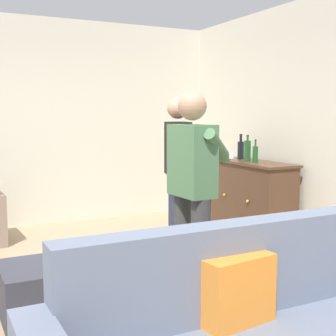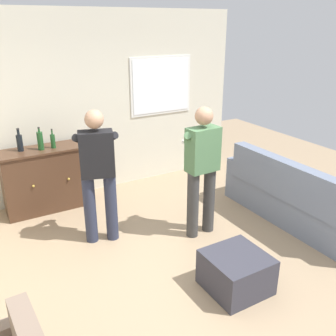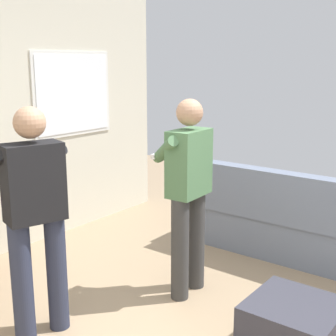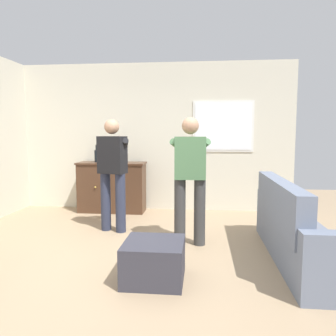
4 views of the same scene
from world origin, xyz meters
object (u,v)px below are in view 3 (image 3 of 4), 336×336
couch (289,226)px  person_standing_left (35,212)px  ottoman (294,330)px  person_standing_right (188,188)px

couch → person_standing_left: person_standing_left is taller
couch → ottoman: (-1.54, -0.71, -0.15)m
ottoman → couch: bearing=24.7°
person_standing_right → person_standing_left: bearing=157.1°
couch → ottoman: size_ratio=3.76×
person_standing_right → couch: bearing=-18.3°
couch → ottoman: bearing=-155.3°
person_standing_left → person_standing_right: 1.27m
person_standing_left → person_standing_right: size_ratio=1.00×
ottoman → person_standing_right: size_ratio=0.35×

